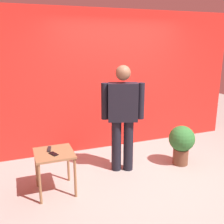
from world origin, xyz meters
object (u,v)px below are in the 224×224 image
object	(u,v)px
side_table	(54,159)
cell_phone	(54,154)
potted_plant	(182,142)
tv_remote	(49,149)
standing_person	(123,114)

from	to	relation	value
side_table	cell_phone	distance (m)	0.12
cell_phone	potted_plant	bearing A→B (deg)	-19.51
tv_remote	potted_plant	world-z (taller)	potted_plant
side_table	tv_remote	bearing A→B (deg)	113.05
tv_remote	side_table	bearing A→B (deg)	-55.76
standing_person	potted_plant	bearing A→B (deg)	-9.61
tv_remote	standing_person	bearing A→B (deg)	19.44
standing_person	tv_remote	world-z (taller)	standing_person
tv_remote	cell_phone	bearing A→B (deg)	-68.30
standing_person	cell_phone	distance (m)	1.25
standing_person	cell_phone	size ratio (longest dim) A/B	11.93
cell_phone	standing_person	bearing A→B (deg)	-7.30
side_table	standing_person	bearing A→B (deg)	13.93
standing_person	potted_plant	size ratio (longest dim) A/B	2.50
standing_person	side_table	distance (m)	1.26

